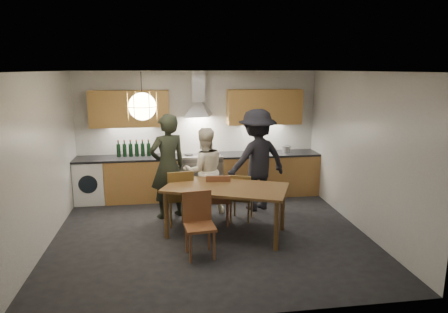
{
  "coord_description": "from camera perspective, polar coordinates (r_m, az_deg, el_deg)",
  "views": [
    {
      "loc": [
        -0.66,
        -6.06,
        2.64
      ],
      "look_at": [
        0.28,
        0.4,
        1.2
      ],
      "focal_mm": 32.0,
      "sensor_mm": 36.0,
      "label": 1
    }
  ],
  "objects": [
    {
      "name": "dining_table",
      "position": [
        6.39,
        0.26,
        -5.11
      ],
      "size": [
        2.13,
        1.62,
        0.81
      ],
      "rotation": [
        0.0,
        0.0,
        -0.4
      ],
      "color": "brown",
      "rests_on": "ground"
    },
    {
      "name": "person_right",
      "position": [
        7.53,
        4.72,
        -0.5
      ],
      "size": [
        1.41,
        1.1,
        1.92
      ],
      "primitive_type": "imported",
      "rotation": [
        0.0,
        0.0,
        3.5
      ],
      "color": "black",
      "rests_on": "ground"
    },
    {
      "name": "stock_pot",
      "position": [
        8.55,
        8.92,
        0.99
      ],
      "size": [
        0.22,
        0.22,
        0.13
      ],
      "primitive_type": "cylinder",
      "rotation": [
        0.0,
        0.0,
        0.23
      ],
      "color": "#ACADB0",
      "rests_on": "counter_run"
    },
    {
      "name": "chair_back_right",
      "position": [
        6.98,
        2.39,
        -5.49
      ],
      "size": [
        0.51,
        0.51,
        0.86
      ],
      "rotation": [
        0.0,
        0.0,
        2.75
      ],
      "color": "brown",
      "rests_on": "ground"
    },
    {
      "name": "counter_run",
      "position": [
        8.33,
        -3.28,
        -2.81
      ],
      "size": [
        5.0,
        0.62,
        0.9
      ],
      "color": "tan",
      "rests_on": "ground"
    },
    {
      "name": "chair_back_left",
      "position": [
        6.86,
        -6.33,
        -5.33
      ],
      "size": [
        0.5,
        0.5,
        0.97
      ],
      "rotation": [
        0.0,
        0.0,
        3.28
      ],
      "color": "brown",
      "rests_on": "ground"
    },
    {
      "name": "wine_bottles",
      "position": [
        8.26,
        -12.79,
        1.16
      ],
      "size": [
        0.68,
        0.08,
        0.34
      ],
      "color": "black",
      "rests_on": "counter_run"
    },
    {
      "name": "room_shell",
      "position": [
        6.17,
        -2.05,
        3.72
      ],
      "size": [
        5.02,
        4.52,
        2.61
      ],
      "color": "silver",
      "rests_on": "ground"
    },
    {
      "name": "person_left",
      "position": [
        7.16,
        -8.03,
        -1.42
      ],
      "size": [
        0.81,
        0.69,
        1.88
      ],
      "primitive_type": "imported",
      "rotation": [
        0.0,
        0.0,
        3.57
      ],
      "color": "black",
      "rests_on": "ground"
    },
    {
      "name": "ground",
      "position": [
        6.64,
        -1.93,
        -10.98
      ],
      "size": [
        5.0,
        5.0,
        0.0
      ],
      "primitive_type": "plane",
      "color": "black",
      "rests_on": "ground"
    },
    {
      "name": "range_stove",
      "position": [
        8.33,
        -3.44,
        -2.88
      ],
      "size": [
        0.9,
        0.6,
        0.92
      ],
      "color": "silver",
      "rests_on": "ground"
    },
    {
      "name": "pendant_lamp",
      "position": [
        5.99,
        -11.59,
        7.02
      ],
      "size": [
        0.43,
        0.43,
        0.7
      ],
      "color": "black",
      "rests_on": "ground"
    },
    {
      "name": "mixing_bowl",
      "position": [
        8.29,
        4.1,
        0.53
      ],
      "size": [
        0.28,
        0.28,
        0.07
      ],
      "primitive_type": "imported",
      "rotation": [
        0.0,
        0.0,
        -0.03
      ],
      "color": "#B2B1B5",
      "rests_on": "counter_run"
    },
    {
      "name": "chair_back_mid",
      "position": [
        6.81,
        -0.86,
        -5.72
      ],
      "size": [
        0.45,
        0.45,
        0.91
      ],
      "rotation": [
        0.0,
        0.0,
        3.04
      ],
      "color": "brown",
      "rests_on": "ground"
    },
    {
      "name": "wall_fixtures",
      "position": [
        8.19,
        -3.65,
        7.04
      ],
      "size": [
        4.3,
        0.54,
        1.1
      ],
      "color": "tan",
      "rests_on": "ground"
    },
    {
      "name": "chair_front",
      "position": [
        5.8,
        -3.65,
        -8.93
      ],
      "size": [
        0.46,
        0.46,
        0.92
      ],
      "rotation": [
        0.0,
        0.0,
        0.11
      ],
      "color": "brown",
      "rests_on": "ground"
    },
    {
      "name": "person_mid",
      "position": [
        7.33,
        -2.84,
        -2.09
      ],
      "size": [
        0.87,
        0.73,
        1.6
      ],
      "primitive_type": "imported",
      "rotation": [
        0.0,
        0.0,
        3.32
      ],
      "color": "white",
      "rests_on": "ground"
    }
  ]
}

